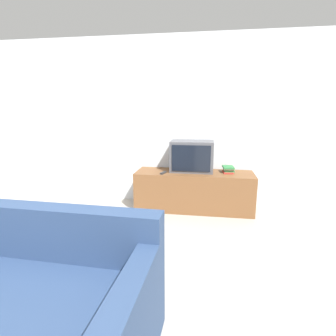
{
  "coord_description": "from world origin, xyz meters",
  "views": [
    {
      "loc": [
        0.73,
        -1.12,
        1.51
      ],
      "look_at": [
        0.22,
        2.23,
        0.75
      ],
      "focal_mm": 28.0,
      "sensor_mm": 36.0,
      "label": 1
    }
  ],
  "objects_px": {
    "remote_on_stand": "(163,173)",
    "television": "(192,156)",
    "tv_stand": "(194,191)",
    "book_stack": "(228,169)"
  },
  "relations": [
    {
      "from": "television",
      "to": "remote_on_stand",
      "type": "distance_m",
      "value": 0.51
    },
    {
      "from": "television",
      "to": "remote_on_stand",
      "type": "relative_size",
      "value": 4.11
    },
    {
      "from": "television",
      "to": "remote_on_stand",
      "type": "xyz_separation_m",
      "value": [
        -0.4,
        -0.22,
        -0.22
      ]
    },
    {
      "from": "tv_stand",
      "to": "remote_on_stand",
      "type": "distance_m",
      "value": 0.56
    },
    {
      "from": "remote_on_stand",
      "to": "television",
      "type": "bearing_deg",
      "value": 29.1
    },
    {
      "from": "tv_stand",
      "to": "television",
      "type": "relative_size",
      "value": 2.75
    },
    {
      "from": "television",
      "to": "book_stack",
      "type": "xyz_separation_m",
      "value": [
        0.55,
        -0.01,
        -0.18
      ]
    },
    {
      "from": "television",
      "to": "book_stack",
      "type": "distance_m",
      "value": 0.58
    },
    {
      "from": "television",
      "to": "remote_on_stand",
      "type": "bearing_deg",
      "value": -150.9
    },
    {
      "from": "tv_stand",
      "to": "remote_on_stand",
      "type": "height_order",
      "value": "remote_on_stand"
    }
  ]
}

